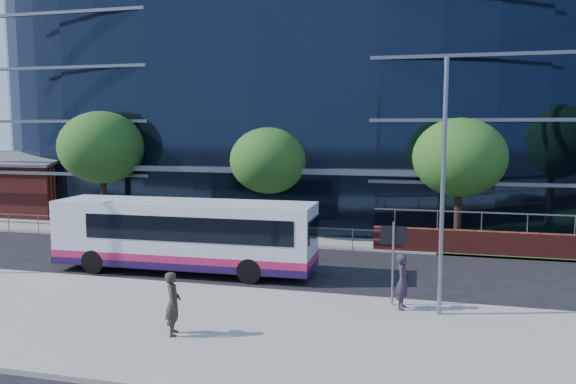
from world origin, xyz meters
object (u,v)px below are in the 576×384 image
(tree_far_c, at_px, (460,158))
(city_bus, at_px, (186,235))
(tree_far_a, at_px, (102,148))
(streetlight_east, at_px, (443,179))
(brick_pavilion, at_px, (26,186))
(tree_far_b, at_px, (269,161))
(pedestrian_b, at_px, (173,303))
(pedestrian, at_px, (403,281))
(street_sign, at_px, (393,246))

(tree_far_c, distance_m, city_bus, 13.94)
(tree_far_a, height_order, city_bus, tree_far_a)
(tree_far_c, relative_size, city_bus, 0.59)
(tree_far_a, relative_size, streetlight_east, 0.87)
(brick_pavilion, bearing_deg, city_bus, -34.57)
(city_bus, bearing_deg, tree_far_c, 33.61)
(brick_pavilion, distance_m, tree_far_b, 19.55)
(brick_pavilion, distance_m, pedestrian_b, 28.34)
(tree_far_c, relative_size, streetlight_east, 0.81)
(tree_far_c, height_order, pedestrian, tree_far_c)
(city_bus, bearing_deg, brick_pavilion, 144.18)
(tree_far_b, bearing_deg, street_sign, -55.92)
(brick_pavilion, xyz_separation_m, city_bus, (17.82, -12.28, -0.36))
(city_bus, bearing_deg, street_sign, -19.14)
(brick_pavilion, xyz_separation_m, pedestrian_b, (20.65, -19.39, -0.87))
(pedestrian, bearing_deg, brick_pavilion, 67.94)
(tree_far_b, distance_m, streetlight_east, 14.74)
(tree_far_b, distance_m, city_bus, 8.77)
(tree_far_a, distance_m, pedestrian_b, 19.28)
(street_sign, relative_size, tree_far_a, 0.40)
(brick_pavilion, relative_size, streetlight_east, 1.08)
(streetlight_east, bearing_deg, tree_far_b, 127.63)
(street_sign, xyz_separation_m, pedestrian_b, (-5.85, -4.31, -1.08))
(streetlight_east, height_order, pedestrian, streetlight_east)
(street_sign, distance_m, city_bus, 9.14)
(tree_far_c, distance_m, pedestrian_b, 17.43)
(streetlight_east, bearing_deg, tree_far_c, 84.89)
(brick_pavilion, distance_m, tree_far_a, 10.48)
(brick_pavilion, height_order, city_bus, brick_pavilion)
(tree_far_b, xyz_separation_m, pedestrian_b, (1.65, -15.39, -3.14))
(city_bus, bearing_deg, tree_far_b, 80.67)
(tree_far_b, bearing_deg, streetlight_east, -52.37)
(tree_far_b, relative_size, streetlight_east, 0.76)
(brick_pavilion, xyz_separation_m, pedestrian, (26.85, -15.44, -0.88))
(city_bus, distance_m, pedestrian_b, 7.67)
(brick_pavilion, distance_m, streetlight_east, 32.19)
(brick_pavilion, xyz_separation_m, street_sign, (26.50, -15.09, 0.21))
(tree_far_a, bearing_deg, street_sign, -31.17)
(street_sign, xyz_separation_m, tree_far_c, (2.50, 10.59, 2.39))
(tree_far_a, height_order, pedestrian, tree_far_a)
(brick_pavilion, relative_size, street_sign, 3.07)
(pedestrian_b, bearing_deg, city_bus, 1.81)
(tree_far_c, bearing_deg, pedestrian, -101.13)
(tree_far_b, xyz_separation_m, pedestrian, (7.85, -11.44, -3.15))
(tree_far_a, distance_m, tree_far_b, 10.03)
(streetlight_east, bearing_deg, street_sign, 158.64)
(street_sign, bearing_deg, streetlight_east, -21.36)
(brick_pavilion, xyz_separation_m, tree_far_a, (9.00, -4.50, 2.92))
(city_bus, distance_m, pedestrian, 9.57)
(pedestrian_b, bearing_deg, streetlight_east, -83.00)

